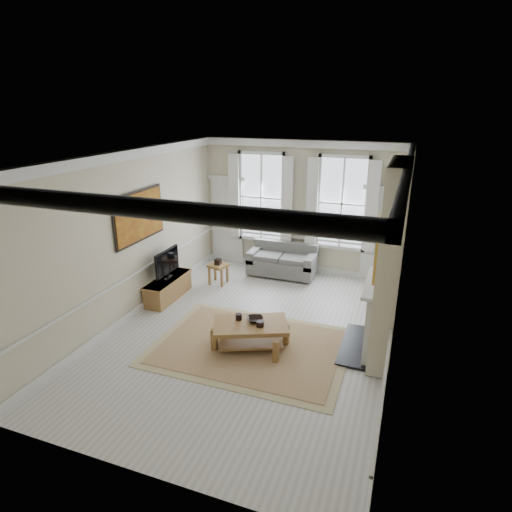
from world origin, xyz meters
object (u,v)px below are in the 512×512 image
at_px(side_table, 218,268).
at_px(coffee_table, 251,327).
at_px(sofa, 283,262).
at_px(tv_stand, 168,288).

height_order(side_table, coffee_table, side_table).
relative_size(sofa, coffee_table, 1.12).
distance_m(side_table, coffee_table, 3.07).
bearing_deg(coffee_table, tv_stand, 128.88).
xyz_separation_m(sofa, tv_stand, (-2.04, -2.29, -0.10)).
bearing_deg(tv_stand, side_table, 58.76).
bearing_deg(tv_stand, sofa, 48.28).
bearing_deg(side_table, coffee_table, -54.14).
bearing_deg(coffee_table, side_table, 102.34).
bearing_deg(sofa, coffee_table, -82.51).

